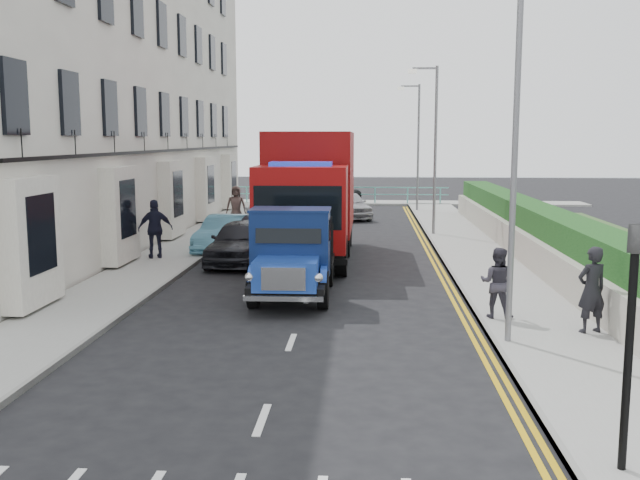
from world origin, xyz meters
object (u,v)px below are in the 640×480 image
Objects in this scene: lamp_near at (509,143)px; lamp_far at (416,140)px; red_lorry at (310,192)px; pedestrian_east_near at (592,290)px; bedford_lorry at (291,259)px; parked_car_front at (241,242)px; lamp_mid at (433,140)px.

lamp_near and lamp_far have the same top height.
lamp_near is 11.40m from red_lorry.
red_lorry is 11.65m from pedestrian_east_near.
bedford_lorry is 0.60× the size of red_lorry.
parked_car_front is (-6.78, 9.00, -3.27)m from lamp_near.
lamp_far is 1.64× the size of parked_car_front.
pedestrian_east_near is (6.54, -9.56, -1.27)m from red_lorry.
red_lorry reaches higher than bedford_lorry.
bedford_lorry reaches higher than parked_car_front.
lamp_mid reaches higher than parked_car_front.
lamp_near is 1.00× the size of lamp_far.
lamp_near is 1.64× the size of parked_car_front.
lamp_mid is 0.85× the size of red_lorry.
lamp_far reaches higher than bedford_lorry.
lamp_mid is 1.64× the size of parked_car_front.
parked_car_front is (-2.16, -1.29, -1.56)m from red_lorry.
lamp_near is 3.62m from pedestrian_east_near.
lamp_mid is at bearing -90.00° from lamp_far.
red_lorry is (-4.61, -5.71, -1.71)m from lamp_mid.
lamp_near is 3.91× the size of pedestrian_east_near.
red_lorry is at bearing -106.37° from lamp_far.
parked_car_front is 2.38× the size of pedestrian_east_near.
parked_car_front is at bearing -149.19° from red_lorry.
lamp_far is 3.91× the size of pedestrian_east_near.
parked_car_front is (-6.78, -17.00, -3.27)m from lamp_far.
lamp_near is at bearing 0.79° from pedestrian_east_near.
bedford_lorry is at bearing -89.46° from red_lorry.
lamp_near reaches higher than pedestrian_east_near.
pedestrian_east_near is at bearing -39.67° from parked_car_front.
parked_car_front is at bearing -134.07° from lamp_mid.
bedford_lorry is at bearing -110.34° from lamp_mid.
red_lorry is (-0.06, 6.58, 1.21)m from bedford_lorry.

